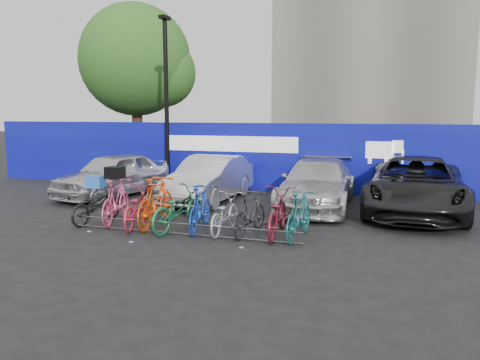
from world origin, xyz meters
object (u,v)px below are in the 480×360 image
at_px(car_2, 318,183).
at_px(bike_6, 224,214).
at_px(bike_0, 96,205).
at_px(car_1, 210,179).
at_px(bike_8, 277,213).
at_px(bike_9, 299,215).
at_px(bike_rack, 180,229).
at_px(bike_5, 200,208).
at_px(car_0, 113,175).
at_px(bike_2, 137,207).
at_px(tree, 140,63).
at_px(bike_1, 116,201).
at_px(car_3, 416,185).
at_px(bike_7, 250,213).
at_px(bike_4, 178,209).
at_px(bike_3, 156,202).
at_px(lamppost, 166,98).

distance_m(car_2, bike_6, 4.00).
bearing_deg(bike_0, car_1, -107.09).
height_order(bike_8, bike_9, bike_9).
bearing_deg(bike_8, bike_rack, 14.66).
bearing_deg(bike_5, car_0, -44.33).
xyz_separation_m(bike_rack, car_0, (-4.22, 3.96, 0.57)).
relative_size(bike_2, bike_9, 1.06).
height_order(tree, bike_1, tree).
bearing_deg(bike_0, bike_1, -158.71).
distance_m(bike_rack, bike_0, 2.63).
height_order(bike_2, bike_6, bike_2).
bearing_deg(bike_5, bike_8, 176.58).
xyz_separation_m(car_3, bike_7, (-3.73, -3.66, -0.27)).
height_order(bike_6, bike_7, bike_7).
relative_size(car_0, car_1, 1.00).
height_order(car_2, bike_4, car_2).
height_order(tree, bike_4, tree).
bearing_deg(bike_6, car_3, -139.08).
bearing_deg(tree, car_1, -47.94).
xyz_separation_m(bike_0, bike_2, (1.19, -0.08, 0.04)).
height_order(car_2, bike_3, car_2).
height_order(bike_rack, bike_5, bike_5).
height_order(bike_7, bike_9, bike_9).
relative_size(tree, car_3, 1.40).
bearing_deg(lamppost, car_3, -12.20).
relative_size(bike_3, bike_6, 1.19).
distance_m(lamppost, bike_5, 7.02).
xyz_separation_m(tree, bike_4, (6.53, -10.20, -4.55)).
height_order(bike_3, bike_7, bike_3).
distance_m(bike_6, bike_9, 1.74).
bearing_deg(tree, bike_3, -59.74).
xyz_separation_m(car_1, bike_9, (3.44, -3.52, -0.17)).
xyz_separation_m(bike_5, bike_9, (2.34, 0.02, -0.01)).
distance_m(car_3, bike_9, 4.47).
distance_m(bike_1, bike_8, 4.14).
bearing_deg(bike_2, car_1, -110.01).
relative_size(car_0, car_3, 0.77).
relative_size(tree, bike_5, 4.32).
bearing_deg(bike_rack, bike_3, 145.74).
relative_size(lamppost, bike_9, 3.45).
distance_m(tree, bike_2, 12.41).
xyz_separation_m(bike_0, bike_4, (2.31, -0.10, 0.07)).
relative_size(bike_8, bike_9, 1.13).
distance_m(car_2, bike_3, 4.94).
relative_size(bike_5, bike_7, 1.08).
bearing_deg(bike_6, bike_0, 1.09).
xyz_separation_m(car_2, bike_7, (-1.02, -3.67, -0.20)).
distance_m(car_0, bike_0, 3.81).
bearing_deg(car_2, lamppost, 162.05).
bearing_deg(car_1, car_0, -175.23).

